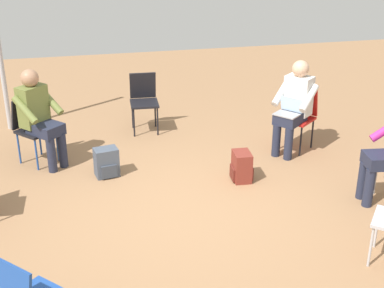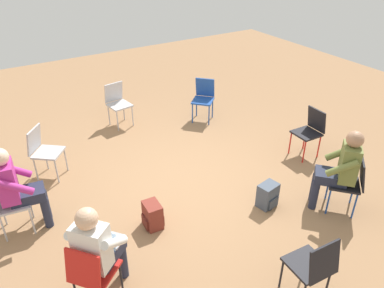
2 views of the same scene
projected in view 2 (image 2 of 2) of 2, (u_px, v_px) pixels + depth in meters
ground_plane at (186, 182)px, 5.86m from camera, size 14.50×14.50×0.00m
chair_northeast at (43, 149)px, 5.78m from camera, size 0.58×0.58×0.85m
chair_south at (310, 129)px, 6.34m from camera, size 0.41×0.45×0.85m
chair_southeast at (204, 97)px, 7.54m from camera, size 0.58×0.58×0.85m
chair_north at (6, 201)px, 4.69m from camera, size 0.45×0.48×0.85m
chair_west at (313, 265)px, 3.81m from camera, size 0.46×0.42×0.85m
chair_east at (117, 101)px, 7.34m from camera, size 0.49×0.45×0.85m
chair_southwest at (351, 181)px, 5.07m from camera, size 0.59×0.58×0.85m
chair_northwest at (92, 272)px, 3.74m from camera, size 0.58×0.58×0.85m
person_with_laptop at (98, 245)px, 3.78m from camera, size 0.63×0.64×1.24m
person_in_magenta at (16, 185)px, 4.65m from camera, size 0.54×0.55×1.24m
person_in_olive at (341, 167)px, 5.01m from camera, size 0.63×0.63×1.24m
backpack_near_laptop_user at (153, 216)px, 4.95m from camera, size 0.29×0.26×0.36m
backpack_by_empty_chair at (267, 196)px, 5.31m from camera, size 0.28×0.31×0.36m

